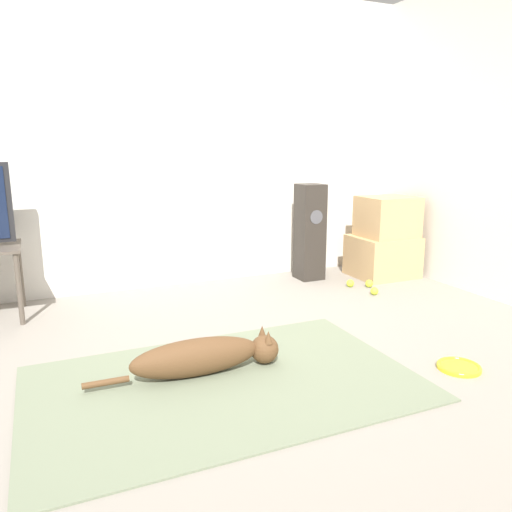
{
  "coord_description": "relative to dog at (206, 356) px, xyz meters",
  "views": [
    {
      "loc": [
        -0.74,
        -2.18,
        1.22
      ],
      "look_at": [
        0.66,
        1.0,
        0.45
      ],
      "focal_mm": 35.0,
      "sensor_mm": 36.0,
      "label": 1
    }
  ],
  "objects": [
    {
      "name": "tennis_ball_near_speaker",
      "position": [
        1.7,
        1.14,
        -0.08
      ],
      "size": [
        0.07,
        0.07,
        0.07
      ],
      "color": "#C6E033",
      "rests_on": "ground_plane"
    },
    {
      "name": "dog",
      "position": [
        0.0,
        0.0,
        0.0
      ],
      "size": [
        1.07,
        0.19,
        0.21
      ],
      "color": "brown",
      "rests_on": "area_rug"
    },
    {
      "name": "floor_speaker",
      "position": [
        1.51,
        1.55,
        0.33
      ],
      "size": [
        0.23,
        0.23,
        0.88
      ],
      "color": "#2D2823",
      "rests_on": "ground_plane"
    },
    {
      "name": "frisbee",
      "position": [
        1.32,
        -0.5,
        -0.1
      ],
      "size": [
        0.24,
        0.24,
        0.03
      ],
      "color": "yellow",
      "rests_on": "ground_plane"
    },
    {
      "name": "cardboard_box_upper",
      "position": [
        2.22,
        1.33,
        0.46
      ],
      "size": [
        0.48,
        0.43,
        0.37
      ],
      "color": "tan",
      "rests_on": "cardboard_box_lower"
    },
    {
      "name": "wall_back",
      "position": [
        -0.02,
        1.88,
        1.16
      ],
      "size": [
        8.0,
        0.06,
        2.55
      ],
      "color": "silver",
      "rests_on": "ground_plane"
    },
    {
      "name": "tennis_ball_loose_on_carpet",
      "position": [
        1.75,
        0.86,
        -0.08
      ],
      "size": [
        0.07,
        0.07,
        0.07
      ],
      "color": "#C6E033",
      "rests_on": "ground_plane"
    },
    {
      "name": "tennis_ball_by_boxes",
      "position": [
        1.85,
        1.06,
        -0.08
      ],
      "size": [
        0.07,
        0.07,
        0.07
      ],
      "color": "#C6E033",
      "rests_on": "ground_plane"
    },
    {
      "name": "ground_plane",
      "position": [
        -0.02,
        -0.22,
        -0.11
      ],
      "size": [
        12.0,
        12.0,
        0.0
      ],
      "primitive_type": "plane",
      "color": "gray"
    },
    {
      "name": "area_rug",
      "position": [
        0.05,
        -0.14,
        -0.11
      ],
      "size": [
        2.0,
        1.27,
        0.01
      ],
      "color": "slate",
      "rests_on": "ground_plane"
    },
    {
      "name": "cardboard_box_lower",
      "position": [
        2.2,
        1.35,
        0.08
      ],
      "size": [
        0.56,
        0.5,
        0.38
      ],
      "color": "tan",
      "rests_on": "ground_plane"
    }
  ]
}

